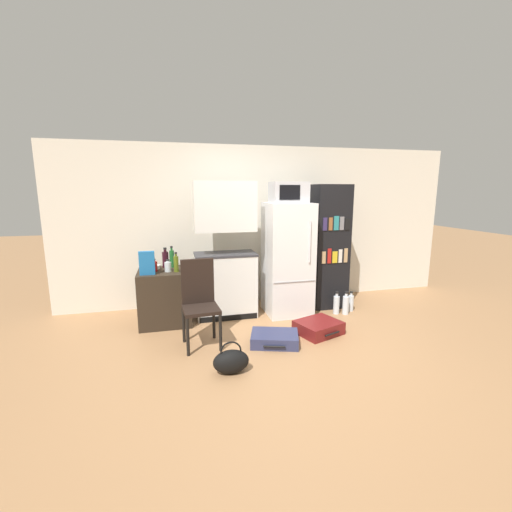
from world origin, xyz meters
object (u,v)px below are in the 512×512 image
water_bottle_back (336,304)px  bookshelf (329,247)px  bottle_wine_dark (165,259)px  refrigerator (287,259)px  suitcase_large_flat (318,327)px  kitchen_hutch (225,255)px  bottle_ketchup_red (154,266)px  suitcase_small_flat (275,339)px  bottle_olive_oil (176,264)px  side_table (165,297)px  cereal_box (147,263)px  handbag (231,361)px  water_bottle_middle (346,305)px  water_bottle_front (351,303)px  bowl (154,267)px  chair (199,296)px  bottle_clear_short (168,267)px  bottle_green_tall (172,258)px  microwave (289,192)px

water_bottle_back → bookshelf: bearing=86.5°
bookshelf → bottle_wine_dark: bearing=178.0°
refrigerator → bookshelf: (0.71, 0.12, 0.13)m
suitcase_large_flat → kitchen_hutch: bearing=118.4°
bottle_ketchup_red → suitcase_small_flat: bottle_ketchup_red is taller
bottle_olive_oil → bottle_wine_dark: 0.34m
side_table → suitcase_large_flat: 2.09m
bottle_olive_oil → suitcase_small_flat: 1.61m
bottle_ketchup_red → water_bottle_back: bottle_ketchup_red is taller
cereal_box → suitcase_large_flat: size_ratio=0.47×
handbag → water_bottle_middle: size_ratio=1.05×
refrigerator → bottle_wine_dark: (-1.72, 0.21, 0.04)m
refrigerator → suitcase_small_flat: size_ratio=2.52×
bottle_olive_oil → suitcase_small_flat: bottle_olive_oil is taller
kitchen_hutch → water_bottle_front: size_ratio=6.27×
bottle_olive_oil → water_bottle_middle: size_ratio=0.77×
refrigerator → suitcase_small_flat: refrigerator is taller
bowl → chair: 1.07m
water_bottle_middle → bottle_clear_short: bearing=175.0°
chair → bottle_clear_short: bearing=112.0°
suitcase_large_flat → handbag: size_ratio=1.77×
water_bottle_middle → bottle_wine_dark: bearing=168.9°
suitcase_small_flat → chair: bearing=-178.2°
bowl → chair: chair is taller
kitchen_hutch → bottle_green_tall: kitchen_hutch is taller
cereal_box → water_bottle_front: (2.89, -0.01, -0.76)m
bowl → handbag: bearing=-65.0°
water_bottle_front → bowl: bearing=173.1°
bookshelf → chair: bookshelf is taller
side_table → microwave: 2.23m
bottle_ketchup_red → bottle_wine_dark: (0.14, 0.21, 0.05)m
kitchen_hutch → bookshelf: (1.61, 0.03, 0.05)m
bookshelf → bottle_olive_oil: 2.30m
bottle_green_tall → chair: 1.03m
bottle_olive_oil → bottle_green_tall: (-0.05, 0.30, 0.01)m
bottle_ketchup_red → bottle_olive_oil: bottle_olive_oil is taller
bookshelf → handbag: bookshelf is taller
suitcase_small_flat → water_bottle_front: 1.65m
bottle_wine_dark → cereal_box: 0.44m
kitchen_hutch → bookshelf: size_ratio=1.02×
bowl → water_bottle_middle: bowl is taller
chair → suitcase_large_flat: 1.56m
bottle_clear_short → bottle_green_tall: bottle_green_tall is taller
chair → bottle_olive_oil: bearing=105.5°
microwave → bottle_green_tall: 1.87m
bottle_green_tall → cereal_box: (-0.31, -0.37, 0.02)m
microwave → suitcase_small_flat: 2.02m
refrigerator → microwave: (-0.00, -0.00, 0.95)m
water_bottle_back → side_table: bearing=174.2°
side_table → bottle_wine_dark: (0.03, 0.20, 0.48)m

